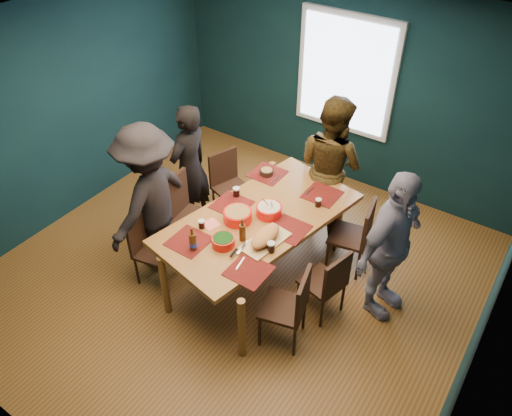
{
  "coord_description": "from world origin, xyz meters",
  "views": [
    {
      "loc": [
        2.46,
        -3.18,
        4.18
      ],
      "look_at": [
        0.16,
        0.19,
        0.93
      ],
      "focal_mm": 35.0,
      "sensor_mm": 36.0,
      "label": 1
    }
  ],
  "objects": [
    {
      "name": "napkin_c",
      "position": [
        0.52,
        -0.5,
        0.84
      ],
      "size": [
        0.19,
        0.19,
        0.0
      ],
      "primitive_type": "cube",
      "rotation": [
        0.0,
        0.0,
        0.77
      ],
      "color": "#FF746B",
      "rests_on": "dining_table"
    },
    {
      "name": "beer_bottle_b",
      "position": [
        0.27,
        -0.2,
        0.94
      ],
      "size": [
        0.07,
        0.07,
        0.26
      ],
      "color": "#43230B",
      "rests_on": "dining_table"
    },
    {
      "name": "bowl_salad",
      "position": [
        0.05,
        0.01,
        0.9
      ],
      "size": [
        0.3,
        0.3,
        0.12
      ],
      "color": "red",
      "rests_on": "dining_table"
    },
    {
      "name": "napkin_b",
      "position": [
        -0.14,
        -0.2,
        0.84
      ],
      "size": [
        0.19,
        0.19,
        0.0
      ],
      "primitive_type": "cube",
      "rotation": [
        0.0,
        0.0,
        -0.28
      ],
      "color": "#FF746B",
      "rests_on": "dining_table"
    },
    {
      "name": "person_back",
      "position": [
        0.4,
        1.4,
        0.89
      ],
      "size": [
        1.01,
        0.88,
        1.78
      ],
      "primitive_type": "imported",
      "rotation": [
        0.0,
        0.0,
        2.87
      ],
      "color": "black",
      "rests_on": "floor"
    },
    {
      "name": "chair_right_near",
      "position": [
        0.98,
        -0.41,
        0.53
      ],
      "size": [
        0.5,
        0.5,
        0.91
      ],
      "rotation": [
        0.0,
        0.0,
        0.26
      ],
      "color": "#321B10",
      "rests_on": "floor"
    },
    {
      "name": "room",
      "position": [
        0.0,
        0.27,
        1.37
      ],
      "size": [
        5.01,
        5.01,
        2.71
      ],
      "color": "olive",
      "rests_on": "ground"
    },
    {
      "name": "chair_left_near",
      "position": [
        -0.77,
        -0.54,
        0.48
      ],
      "size": [
        0.44,
        0.44,
        0.83
      ],
      "rotation": [
        0.0,
        0.0,
        0.19
      ],
      "color": "#321B10",
      "rests_on": "floor"
    },
    {
      "name": "person_far_left",
      "position": [
        -1.01,
        0.49,
        0.82
      ],
      "size": [
        0.4,
        0.6,
        1.64
      ],
      "primitive_type": "imported",
      "rotation": [
        0.0,
        0.0,
        4.7
      ],
      "color": "black",
      "rests_on": "floor"
    },
    {
      "name": "cola_glass_b",
      "position": [
        0.59,
        -0.19,
        0.89
      ],
      "size": [
        0.08,
        0.08,
        0.11
      ],
      "color": "black",
      "rests_on": "dining_table"
    },
    {
      "name": "cola_glass_a",
      "position": [
        -0.19,
        -0.29,
        0.89
      ],
      "size": [
        0.07,
        0.07,
        0.09
      ],
      "color": "black",
      "rests_on": "dining_table"
    },
    {
      "name": "cola_glass_c",
      "position": [
        0.63,
        0.7,
        0.89
      ],
      "size": [
        0.07,
        0.07,
        0.09
      ],
      "color": "black",
      "rests_on": "dining_table"
    },
    {
      "name": "cutting_board",
      "position": [
        0.47,
        -0.11,
        0.9
      ],
      "size": [
        0.34,
        0.66,
        0.14
      ],
      "rotation": [
        0.0,
        0.0,
        -0.14
      ],
      "color": "#DDBB77",
      "rests_on": "dining_table"
    },
    {
      "name": "bowl_herbs",
      "position": [
        0.16,
        -0.38,
        0.89
      ],
      "size": [
        0.23,
        0.23,
        0.1
      ],
      "color": "red",
      "rests_on": "dining_table"
    },
    {
      "name": "chair_left_far",
      "position": [
        -0.73,
        0.87,
        0.53
      ],
      "size": [
        0.52,
        0.52,
        0.91
      ],
      "rotation": [
        0.0,
        0.0,
        -0.34
      ],
      "color": "#321B10",
      "rests_on": "floor"
    },
    {
      "name": "chair_right_mid",
      "position": [
        1.12,
        0.08,
        0.5
      ],
      "size": [
        0.46,
        0.46,
        0.85
      ],
      "rotation": [
        0.0,
        0.0,
        -0.24
      ],
      "color": "#321B10",
      "rests_on": "floor"
    },
    {
      "name": "napkin_a",
      "position": [
        0.53,
        0.28,
        0.84
      ],
      "size": [
        0.17,
        0.17,
        0.0
      ],
      "primitive_type": "cube",
      "rotation": [
        0.0,
        0.0,
        0.34
      ],
      "color": "#FF746B",
      "rests_on": "dining_table"
    },
    {
      "name": "cola_glass_d",
      "position": [
        -0.21,
        0.34,
        0.9
      ],
      "size": [
        0.08,
        0.08,
        0.11
      ],
      "color": "black",
      "rests_on": "dining_table"
    },
    {
      "name": "person_near_left",
      "position": [
        -0.9,
        -0.3,
        0.89
      ],
      "size": [
        0.72,
        1.19,
        1.79
      ],
      "primitive_type": "imported",
      "rotation": [
        0.0,
        0.0,
        4.76
      ],
      "color": "black",
      "rests_on": "floor"
    },
    {
      "name": "person_right",
      "position": [
        1.53,
        0.5,
        0.86
      ],
      "size": [
        0.61,
        1.07,
        1.72
      ],
      "primitive_type": "imported",
      "rotation": [
        0.0,
        0.0,
        1.37
      ],
      "color": "silver",
      "rests_on": "floor"
    },
    {
      "name": "chair_right_far",
      "position": [
        1.05,
        0.88,
        0.54
      ],
      "size": [
        0.49,
        0.49,
        0.93
      ],
      "rotation": [
        0.0,
        0.0,
        0.19
      ],
      "color": "#321B10",
      "rests_on": "floor"
    },
    {
      "name": "chair_left_mid",
      "position": [
        -0.72,
        0.03,
        0.6
      ],
      "size": [
        0.52,
        0.52,
        1.03
      ],
      "rotation": [
        0.0,
        0.0,
        0.13
      ],
      "color": "#321B10",
      "rests_on": "floor"
    },
    {
      "name": "dining_table",
      "position": [
        0.2,
        0.19,
        0.76
      ],
      "size": [
        1.5,
        2.37,
        0.83
      ],
      "rotation": [
        0.0,
        0.0,
        -0.2
      ],
      "color": "#A26630",
      "rests_on": "floor"
    },
    {
      "name": "beer_bottle_a",
      "position": [
        -0.05,
        -0.59,
        0.93
      ],
      "size": [
        0.08,
        0.08,
        0.28
      ],
      "color": "#43230B",
      "rests_on": "dining_table"
    },
    {
      "name": "small_bowl",
      "position": [
        -0.16,
        0.88,
        0.87
      ],
      "size": [
        0.16,
        0.16,
        0.07
      ],
      "color": "black",
      "rests_on": "dining_table"
    },
    {
      "name": "bowl_dumpling",
      "position": [
        0.27,
        0.27,
        0.9
      ],
      "size": [
        0.27,
        0.27,
        0.25
      ],
      "color": "red",
      "rests_on": "dining_table"
    }
  ]
}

